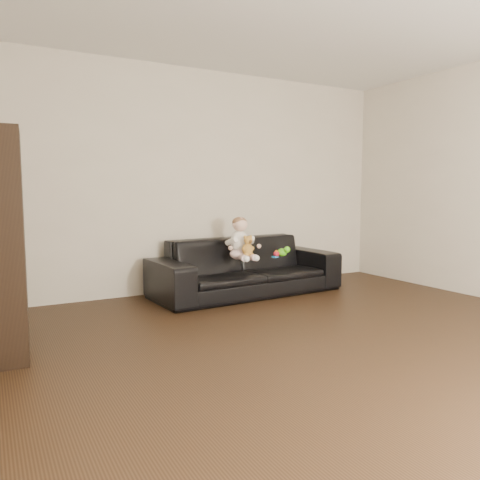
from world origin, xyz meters
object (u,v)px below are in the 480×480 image
toy_rattle (276,254)px  toy_blue_disc (275,257)px  sofa (246,266)px  toy_green (282,252)px  baby (241,241)px  teddy_bear (248,246)px

toy_rattle → toy_blue_disc: (-0.03, -0.02, -0.03)m
sofa → toy_green: bearing=-18.9°
baby → toy_blue_disc: baby is taller
sofa → toy_rattle: sofa is taller
baby → toy_rattle: 0.51m
toy_green → toy_blue_disc: 0.12m
sofa → toy_rattle: bearing=-22.1°
toy_rattle → toy_blue_disc: toy_rattle is taller
toy_rattle → toy_blue_disc: bearing=-145.5°
baby → toy_green: 0.58m
toy_green → baby: bearing=-179.5°
sofa → teddy_bear: teddy_bear is taller
sofa → toy_rattle: 0.38m
sofa → baby: (-0.14, -0.12, 0.31)m
teddy_bear → toy_green: bearing=37.4°
sofa → baby: bearing=-143.4°
baby → toy_rattle: baby is taller
sofa → teddy_bear: 0.40m
teddy_bear → toy_rattle: bearing=39.9°
toy_green → toy_rattle: size_ratio=1.96×
sofa → toy_green: 0.46m
baby → toy_blue_disc: size_ratio=5.51×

